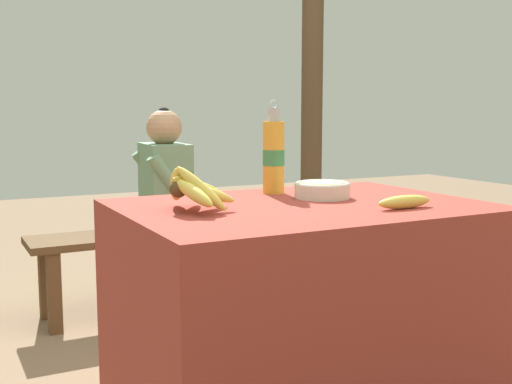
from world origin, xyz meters
TOP-DOWN VIEW (x-y plane):
  - market_counter at (0.00, 0.00)m, footprint 1.12×0.81m
  - banana_bunch_ripe at (-0.36, 0.03)m, footprint 0.21×0.30m
  - serving_bowl at (0.13, 0.08)m, footprint 0.19×0.19m
  - water_bottle at (0.04, 0.26)m, footprint 0.08×0.08m
  - loose_banana_front at (0.22, -0.22)m, footprint 0.20×0.04m
  - wooden_bench at (0.11, 1.38)m, footprint 1.53×0.32m
  - seated_vendor at (-0.03, 1.36)m, footprint 0.42×0.40m
  - banana_bunch_green at (0.56, 1.38)m, footprint 0.18×0.29m
  - support_post_far at (1.07, 1.64)m, footprint 0.13×0.13m

SIDE VIEW (x-z plane):
  - wooden_bench at x=0.11m, z-range 0.14..0.56m
  - market_counter at x=0.00m, z-range 0.00..0.74m
  - banana_bunch_green at x=0.56m, z-range 0.41..0.55m
  - seated_vendor at x=-0.03m, z-range 0.08..1.12m
  - loose_banana_front at x=0.22m, z-range 0.74..0.78m
  - serving_bowl at x=0.13m, z-range 0.74..0.80m
  - banana_bunch_ripe at x=-0.36m, z-range 0.73..0.88m
  - water_bottle at x=0.04m, z-range 0.71..1.04m
  - support_post_far at x=1.07m, z-range 0.00..2.68m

